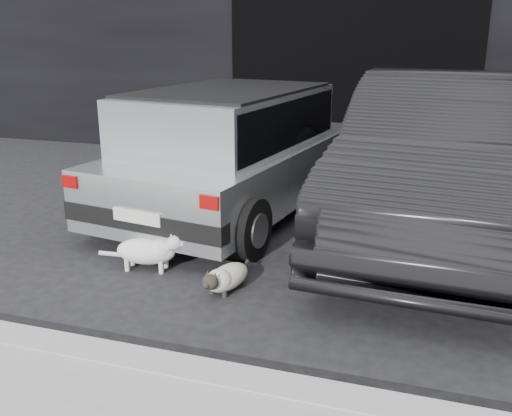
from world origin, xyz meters
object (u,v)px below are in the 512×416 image
(second_car, at_px, (442,155))
(cat_siamese, at_px, (225,278))
(silver_hatchback, at_px, (234,145))
(cat_white, at_px, (150,250))

(second_car, relative_size, cat_siamese, 6.85)
(silver_hatchback, xyz_separation_m, cat_white, (-0.13, -1.97, -0.62))
(silver_hatchback, height_order, cat_siamese, silver_hatchback)
(silver_hatchback, xyz_separation_m, second_car, (2.36, -0.04, 0.04))
(silver_hatchback, relative_size, cat_siamese, 5.67)
(second_car, distance_m, cat_white, 3.22)
(cat_siamese, height_order, cat_white, cat_white)
(silver_hatchback, height_order, cat_white, silver_hatchback)
(second_car, bearing_deg, cat_white, -139.34)
(second_car, bearing_deg, silver_hatchback, -178.00)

